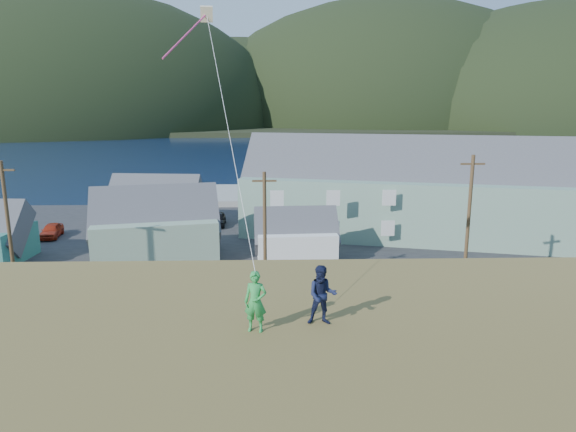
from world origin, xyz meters
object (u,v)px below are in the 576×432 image
object	(u,v)px
shed_palegreen_near	(156,227)
shed_palegreen_far	(155,201)
kite_flyer_navy	(322,295)
lodge	(418,191)
shed_white	(296,237)
wharf	(223,195)
kite_flyer_green	(256,302)

from	to	relation	value
shed_palegreen_near	shed_palegreen_far	size ratio (longest dim) A/B	1.11
kite_flyer_navy	shed_palegreen_near	bearing A→B (deg)	113.06
lodge	shed_white	xyz separation A→B (m)	(-12.42, -7.78, -2.54)
lodge	shed_white	size ratio (longest dim) A/B	4.97
shed_palegreen_near	kite_flyer_navy	size ratio (longest dim) A/B	6.97
wharf	kite_flyer_navy	xyz separation A→B (m)	(8.52, -58.44, 7.58)
shed_white	shed_palegreen_far	bearing A→B (deg)	133.18
wharf	kite_flyer_navy	size ratio (longest dim) A/B	15.62
lodge	shed_palegreen_near	size ratio (longest dim) A/B	3.10
lodge	shed_palegreen_near	world-z (taller)	lodge
shed_white	shed_palegreen_far	distance (m)	20.64
shed_white	shed_palegreen_far	size ratio (longest dim) A/B	0.69
wharf	kite_flyer_green	size ratio (longest dim) A/B	15.74
lodge	shed_white	distance (m)	14.88
lodge	shed_palegreen_far	size ratio (longest dim) A/B	3.44
lodge	kite_flyer_navy	size ratio (longest dim) A/B	21.61
shed_palegreen_near	kite_flyer_navy	world-z (taller)	kite_flyer_navy
wharf	shed_white	xyz separation A→B (m)	(9.09, -29.76, 1.70)
shed_palegreen_near	kite_flyer_navy	bearing A→B (deg)	-80.79
shed_palegreen_far	kite_flyer_navy	world-z (taller)	kite_flyer_navy
shed_palegreen_far	shed_white	bearing A→B (deg)	-37.64
shed_white	shed_palegreen_far	world-z (taller)	shed_palegreen_far
wharf	kite_flyer_navy	distance (m)	59.54
shed_white	kite_flyer_navy	world-z (taller)	kite_flyer_navy
shed_palegreen_far	shed_palegreen_near	bearing A→B (deg)	-71.17
wharf	kite_flyer_navy	bearing A→B (deg)	-81.71
wharf	shed_white	distance (m)	31.16
lodge	shed_palegreen_far	bearing A→B (deg)	-179.00
shed_palegreen_near	shed_palegreen_far	distance (m)	13.72
shed_white	shed_palegreen_far	xyz separation A→B (m)	(-14.95, 14.22, 0.41)
shed_palegreen_near	shed_palegreen_far	bearing A→B (deg)	91.15
lodge	kite_flyer_navy	bearing A→B (deg)	-95.38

